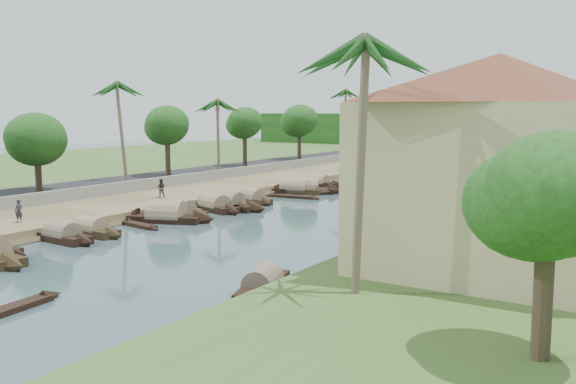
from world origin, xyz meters
The scene contains 41 objects.
ground centered at (0.00, 0.00, 0.00)m, with size 220.00×220.00×0.00m, color #364A52.
left_bank centered at (-16.00, 20.00, 0.40)m, with size 10.00×180.00×0.80m, color brown.
right_bank centered at (19.00, 20.00, 0.60)m, with size 16.00×180.00×1.20m, color #385522.
road centered at (-24.50, 20.00, 0.70)m, with size 8.00×180.00×1.40m, color black.
retaining_wall centered at (-20.20, 20.00, 1.35)m, with size 0.40×180.00×1.10m, color slate.
far_left_fill centered at (-51.00, 20.00, 0.68)m, with size 45.00×220.00×1.35m, color #385522.
treeline centered at (0.00, 100.00, 4.00)m, with size 120.00×14.00×8.00m.
bridge centered at (0.00, 72.00, 1.72)m, with size 28.00×4.00×2.40m.
building_near centered at (18.99, -2.00, 6.38)m, with size 14.85×14.85×10.20m.
building_mid centered at (19.99, 14.00, 6.13)m, with size 14.11×14.11×9.70m.
sampan_3 centered at (-9.21, -3.95, 0.41)m, with size 7.00×1.96×1.91m.
sampan_4 centered at (-9.22, -1.48, 0.41)m, with size 6.49×1.71×1.89m.
sampan_5 centered at (-8.51, 5.52, 0.42)m, with size 8.38×4.80×2.57m.
sampan_6 centered at (-9.40, 8.08, 0.41)m, with size 6.86×1.96×2.06m.
sampan_7 centered at (-8.96, 12.11, 0.41)m, with size 8.07×4.24×2.14m.
sampan_8 centered at (-8.70, 13.54, 0.42)m, with size 7.52×3.30×2.26m.
sampan_9 centered at (-8.76, 13.42, 0.42)m, with size 9.41×2.31×2.34m.
sampan_10 centered at (-8.88, 17.88, 0.41)m, with size 6.64×3.81×1.88m.
sampan_11 centered at (-8.31, 26.56, 0.42)m, with size 8.71×6.02×2.51m.
sampan_12 centered at (-9.04, 25.66, 0.41)m, with size 8.32×3.60×1.99m.
sampan_13 centered at (-10.27, 32.66, 0.41)m, with size 7.29×1.88×2.02m.
sampan_14 centered at (9.27, -6.78, 0.40)m, with size 3.49×7.22×1.80m.
sampan_15 centered at (8.72, 6.83, 0.41)m, with size 3.33×7.58×2.02m.
sampan_16 centered at (8.87, 20.93, 0.41)m, with size 5.00×7.63×1.96m.
canoe_0 centered at (1.58, -15.41, 0.10)m, with size 1.54×6.39×0.84m.
canoe_1 centered at (-8.77, 2.78, 0.10)m, with size 5.12×1.72×0.82m.
canoe_2 centered at (-7.41, 22.76, 0.10)m, with size 6.23×1.60×0.90m.
palm_0 centered at (15.00, -8.12, 11.33)m, with size 3.20×3.20×11.94m.
palm_1 centered at (16.00, 7.85, 10.21)m, with size 3.20×3.20×10.77m.
palm_2 centered at (15.00, 19.43, 11.48)m, with size 3.20×3.20×12.09m.
palm_3 centered at (16.00, 38.32, 10.46)m, with size 3.20×3.20×11.03m.
palm_5 centered at (-24.00, 15.86, 11.28)m, with size 3.20×3.20×11.66m.
palm_6 centered at (-22.00, 29.21, 9.67)m, with size 3.20×3.20×10.01m.
palm_8 centered at (-20.50, 59.53, 11.58)m, with size 3.20×3.20×11.98m.
tree_2 centered at (-24.00, 5.29, 6.10)m, with size 5.41×5.41×6.99m.
tree_3 centered at (-24.00, 22.46, 6.99)m, with size 4.91×4.91×7.71m.
tree_4 centered at (-24.00, 37.32, 7.00)m, with size 4.62×4.62×7.61m.
tree_5 centered at (-24.00, 51.30, 7.09)m, with size 5.39×5.39×7.99m.
tree_7 centered at (23.00, -11.53, 6.15)m, with size 4.36×4.36×6.84m.
person_near centered at (-14.15, -3.72, 1.64)m, with size 0.61×0.40×1.67m, color #23252B.
person_far centered at (-14.88, 11.65, 1.67)m, with size 0.85×0.66×1.75m, color #2E2C20.
Camera 1 is at (26.59, -31.83, 8.88)m, focal length 40.00 mm.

